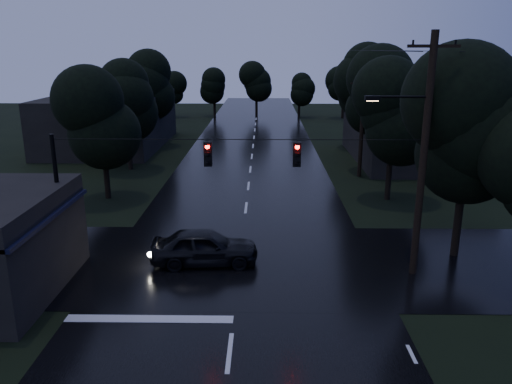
{
  "coord_description": "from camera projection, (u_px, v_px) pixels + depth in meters",
  "views": [
    {
      "loc": [
        1.06,
        -8.78,
        9.3
      ],
      "look_at": [
        0.68,
        15.17,
        2.41
      ],
      "focal_mm": 35.0,
      "sensor_mm": 36.0,
      "label": 1
    }
  ],
  "objects": [
    {
      "name": "car",
      "position": [
        205.0,
        247.0,
        22.23
      ],
      "size": [
        4.85,
        2.22,
        1.61
      ],
      "primitive_type": "imported",
      "rotation": [
        0.0,
        0.0,
        1.64
      ],
      "color": "black",
      "rests_on": "ground"
    },
    {
      "name": "tree_left_a",
      "position": [
        101.0,
        117.0,
        30.85
      ],
      "size": [
        3.92,
        3.92,
        8.26
      ],
      "color": "black",
      "rests_on": "ground"
    },
    {
      "name": "building_far_right",
      "position": [
        414.0,
        135.0,
        42.87
      ],
      "size": [
        10.0,
        14.0,
        4.4
      ],
      "primitive_type": "cube",
      "color": "black",
      "rests_on": "ground"
    },
    {
      "name": "tree_right_a",
      "position": [
        394.0,
        111.0,
        30.47
      ],
      "size": [
        4.2,
        4.2,
        8.85
      ],
      "color": "black",
      "rests_on": "ground"
    },
    {
      "name": "tree_right_c",
      "position": [
        360.0,
        81.0,
        47.54
      ],
      "size": [
        4.76,
        4.76,
        10.03
      ],
      "color": "black",
      "rests_on": "ground"
    },
    {
      "name": "tree_left_b",
      "position": [
        126.0,
        98.0,
        38.44
      ],
      "size": [
        4.2,
        4.2,
        8.85
      ],
      "color": "black",
      "rests_on": "ground"
    },
    {
      "name": "anchor_pole_left",
      "position": [
        59.0,
        205.0,
        20.88
      ],
      "size": [
        0.18,
        0.18,
        6.0
      ],
      "primitive_type": "cylinder",
      "color": "black",
      "rests_on": "ground"
    },
    {
      "name": "tree_left_c",
      "position": [
        147.0,
        84.0,
        47.95
      ],
      "size": [
        4.48,
        4.48,
        9.44
      ],
      "color": "black",
      "rests_on": "ground"
    },
    {
      "name": "utility_pole_main",
      "position": [
        422.0,
        153.0,
        20.03
      ],
      "size": [
        3.5,
        0.3,
        10.0
      ],
      "color": "black",
      "rests_on": "ground"
    },
    {
      "name": "cross_street",
      "position": [
        240.0,
        262.0,
        22.55
      ],
      "size": [
        60.0,
        9.0,
        0.02
      ],
      "primitive_type": "cube",
      "color": "black",
      "rests_on": "ground"
    },
    {
      "name": "building_far_left",
      "position": [
        111.0,
        121.0,
        48.98
      ],
      "size": [
        10.0,
        16.0,
        5.0
      ],
      "primitive_type": "cube",
      "color": "black",
      "rests_on": "ground"
    },
    {
      "name": "tree_corner_near",
      "position": [
        469.0,
        128.0,
        21.71
      ],
      "size": [
        4.48,
        4.48,
        9.44
      ],
      "color": "black",
      "rests_on": "ground"
    },
    {
      "name": "tree_right_b",
      "position": [
        376.0,
        94.0,
        38.05
      ],
      "size": [
        4.48,
        4.48,
        9.44
      ],
      "color": "black",
      "rests_on": "ground"
    },
    {
      "name": "span_signals",
      "position": [
        251.0,
        153.0,
        20.13
      ],
      "size": [
        15.0,
        0.37,
        1.12
      ],
      "color": "black",
      "rests_on": "ground"
    },
    {
      "name": "main_road",
      "position": [
        250.0,
        170.0,
        39.85
      ],
      "size": [
        12.0,
        120.0,
        0.02
      ],
      "primitive_type": "cube",
      "color": "black",
      "rests_on": "ground"
    },
    {
      "name": "utility_pole_far",
      "position": [
        362.0,
        125.0,
        36.73
      ],
      "size": [
        2.0,
        0.3,
        7.5
      ],
      "color": "black",
      "rests_on": "ground"
    }
  ]
}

